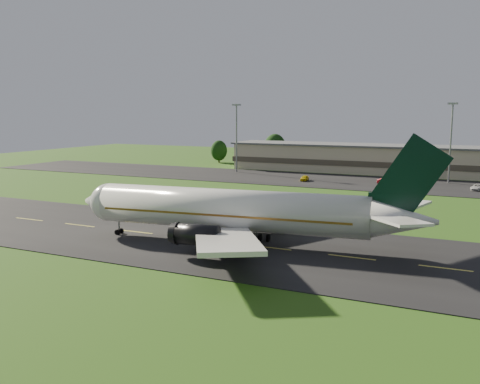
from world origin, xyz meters
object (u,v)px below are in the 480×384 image
at_px(light_mast_west, 236,130).
at_px(service_vehicle_a, 305,178).
at_px(service_vehicle_b, 386,181).
at_px(service_vehicle_c, 478,187).
at_px(airliner, 236,211).
at_px(light_mast_centre, 451,133).
at_px(terminal, 459,163).

relative_size(light_mast_west, service_vehicle_a, 4.84).
height_order(service_vehicle_b, service_vehicle_c, service_vehicle_b).
xyz_separation_m(airliner, light_mast_west, (-38.80, 79.90, 8.08)).
xyz_separation_m(service_vehicle_a, service_vehicle_c, (41.65, 1.21, -0.01)).
xyz_separation_m(light_mast_centre, service_vehicle_c, (7.15, -10.31, -11.93)).
distance_m(light_mast_centre, service_vehicle_b, 20.39).
xyz_separation_m(service_vehicle_a, service_vehicle_b, (20.63, 2.44, 0.04)).
distance_m(light_mast_west, light_mast_centre, 60.00).
relative_size(terminal, service_vehicle_b, 31.62).
bearing_deg(service_vehicle_b, service_vehicle_a, 84.48).
xyz_separation_m(airliner, service_vehicle_c, (28.35, 69.59, -3.85)).
bearing_deg(service_vehicle_b, light_mast_west, 66.60).
xyz_separation_m(light_mast_centre, service_vehicle_a, (-34.50, -11.52, -11.92)).
relative_size(light_mast_centre, service_vehicle_b, 4.44).
distance_m(light_mast_centre, service_vehicle_c, 17.31).
bearing_deg(light_mast_west, service_vehicle_a, -24.31).
bearing_deg(service_vehicle_a, service_vehicle_b, 0.40).
xyz_separation_m(light_mast_west, service_vehicle_a, (25.50, -11.52, -11.92)).
relative_size(airliner, terminal, 0.35).
bearing_deg(airliner, service_vehicle_c, 60.86).
bearing_deg(service_vehicle_c, light_mast_centre, 135.20).
xyz_separation_m(terminal, light_mast_west, (-61.40, -16.18, 8.75)).
height_order(airliner, service_vehicle_b, airliner).
bearing_deg(service_vehicle_a, light_mast_centre, 12.12).
bearing_deg(terminal, light_mast_west, -165.24).
height_order(airliner, light_mast_west, light_mast_west).
bearing_deg(service_vehicle_a, airliner, -85.34).
distance_m(light_mast_centre, service_vehicle_a, 38.28).
distance_m(airliner, terminal, 98.70).
xyz_separation_m(light_mast_centre, service_vehicle_b, (-13.87, -9.08, -11.88)).
bearing_deg(service_vehicle_a, service_vehicle_c, -4.68).
height_order(airliner, service_vehicle_c, airliner).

